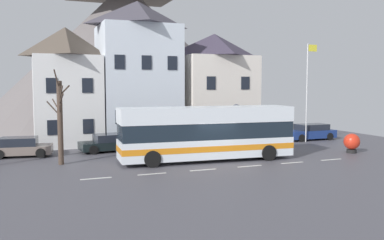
{
  "coord_description": "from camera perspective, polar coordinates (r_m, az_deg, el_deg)",
  "views": [
    {
      "loc": [
        -10.54,
        -23.15,
        4.83
      ],
      "look_at": [
        0.03,
        4.05,
        2.36
      ],
      "focal_mm": 39.0,
      "sensor_mm": 36.0,
      "label": 1
    }
  ],
  "objects": [
    {
      "name": "bare_tree_01",
      "position": [
        26.28,
        -17.6,
        -0.04
      ],
      "size": [
        1.29,
        1.94,
        5.73
      ],
      "color": "#47382D",
      "rests_on": "ground_plane"
    },
    {
      "name": "parked_car_03",
      "position": [
        30.94,
        -11.06,
        -3.06
      ],
      "size": [
        4.41,
        2.32,
        1.26
      ],
      "rotation": [
        0.0,
        0.0,
        3.23
      ],
      "color": "black",
      "rests_on": "ground_plane"
    },
    {
      "name": "harbour_buoy",
      "position": [
        31.68,
        21.01,
        -2.85
      ],
      "size": [
        1.13,
        1.13,
        1.38
      ],
      "color": "black",
      "rests_on": "ground_plane"
    },
    {
      "name": "townhouse_02",
      "position": [
        38.48,
        3.07,
        4.68
      ],
      "size": [
        6.48,
        5.9,
        9.46
      ],
      "color": "silver",
      "rests_on": "ground_plane"
    },
    {
      "name": "parked_car_00",
      "position": [
        35.08,
        8.6,
        -1.96
      ],
      "size": [
        4.57,
        2.0,
        1.45
      ],
      "rotation": [
        0.0,
        0.0,
        0.01
      ],
      "color": "white",
      "rests_on": "ground_plane"
    },
    {
      "name": "pedestrian_01",
      "position": [
        31.26,
        12.44,
        -2.47
      ],
      "size": [
        0.3,
        0.28,
        1.56
      ],
      "color": "#2D2D38",
      "rests_on": "ground_plane"
    },
    {
      "name": "parked_car_02",
      "position": [
        30.44,
        -22.36,
        -3.44
      ],
      "size": [
        4.09,
        2.37,
        1.3
      ],
      "rotation": [
        0.0,
        0.0,
        -0.13
      ],
      "color": "slate",
      "rests_on": "ground_plane"
    },
    {
      "name": "hilltop_castle",
      "position": [
        54.45,
        -9.1,
        9.48
      ],
      "size": [
        36.25,
        36.25,
        25.64
      ],
      "color": "slate",
      "rests_on": "ground_plane"
    },
    {
      "name": "townhouse_01",
      "position": [
        36.05,
        -7.4,
        6.55
      ],
      "size": [
        6.41,
        5.72,
        11.86
      ],
      "color": "silver",
      "rests_on": "ground_plane"
    },
    {
      "name": "bus_shelter",
      "position": [
        31.11,
        6.06,
        1.23
      ],
      "size": [
        3.6,
        3.6,
        3.42
      ],
      "color": "#473D33",
      "rests_on": "ground_plane"
    },
    {
      "name": "public_bench",
      "position": [
        32.66,
        0.72,
        -2.84
      ],
      "size": [
        1.46,
        0.48,
        0.87
      ],
      "color": "brown",
      "rests_on": "ground_plane"
    },
    {
      "name": "pedestrian_00",
      "position": [
        30.96,
        10.12,
        -2.68
      ],
      "size": [
        0.28,
        0.33,
        1.52
      ],
      "color": "black",
      "rests_on": "ground_plane"
    },
    {
      "name": "flagpole",
      "position": [
        36.33,
        15.53,
        4.47
      ],
      "size": [
        0.95,
        0.1,
        8.24
      ],
      "color": "silver",
      "rests_on": "ground_plane"
    },
    {
      "name": "transit_bus",
      "position": [
        26.52,
        2.01,
        -1.87
      ],
      "size": [
        11.29,
        3.27,
        3.43
      ],
      "rotation": [
        0.0,
        0.0,
        -0.07
      ],
      "color": "white",
      "rests_on": "ground_plane"
    },
    {
      "name": "ground_plane",
      "position": [
        25.9,
        3.21,
        -5.98
      ],
      "size": [
        40.0,
        60.0,
        0.07
      ],
      "color": "#4E4C54"
    },
    {
      "name": "parked_car_01",
      "position": [
        38.13,
        15.87,
        -1.59
      ],
      "size": [
        4.52,
        1.94,
        1.38
      ],
      "rotation": [
        0.0,
        0.0,
        3.15
      ],
      "color": "navy",
      "rests_on": "ground_plane"
    },
    {
      "name": "townhouse_00",
      "position": [
        35.31,
        -16.79,
        4.45
      ],
      "size": [
        5.1,
        6.17,
        9.44
      ],
      "color": "white",
      "rests_on": "ground_plane"
    }
  ]
}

